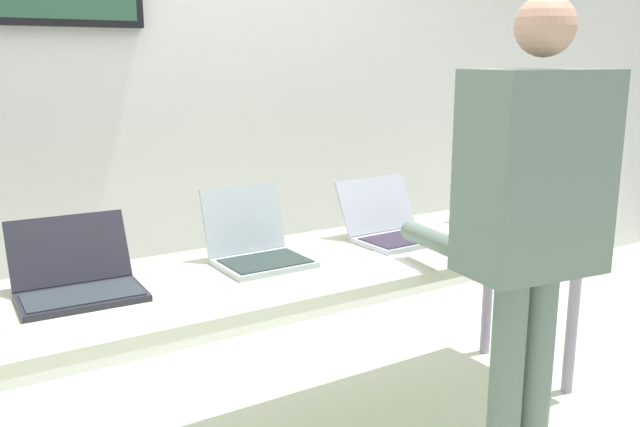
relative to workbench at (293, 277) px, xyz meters
name	(u,v)px	position (x,y,z in m)	size (l,w,h in m)	color
back_wall	(169,101)	(-0.01, 1.13, 0.56)	(8.00, 0.11, 2.49)	silver
workbench	(293,277)	(0.00, 0.00, 0.00)	(2.73, 0.70, 0.74)	beige
laptop_station_0	(77,278)	(-0.73, 0.07, 0.10)	(0.38, 0.35, 0.22)	#24252D
laptop_station_1	(256,246)	(-0.11, 0.08, 0.11)	(0.31, 0.32, 0.26)	#A8B5BA
laptop_station_2	(392,226)	(0.51, 0.07, 0.11)	(0.36, 0.36, 0.23)	#A9AFBB
laptop_station_3	(505,208)	(1.13, 0.05, 0.11)	(0.39, 0.35, 0.26)	#34373E
person	(530,210)	(0.50, -0.62, 0.30)	(0.49, 0.63, 1.64)	slate
coffee_mug	(496,236)	(0.76, -0.25, 0.10)	(0.08, 0.08, 0.09)	#CC4537
paper_sheet	(379,263)	(0.25, -0.17, 0.05)	(0.26, 0.33, 0.00)	white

